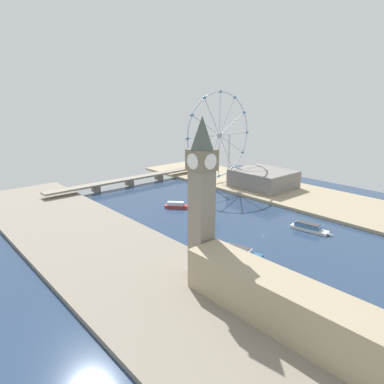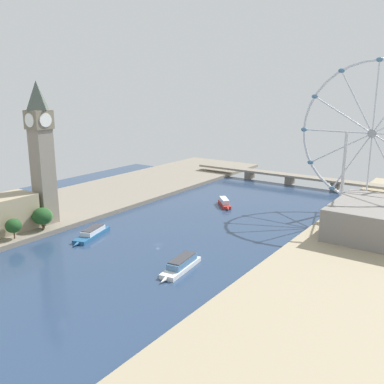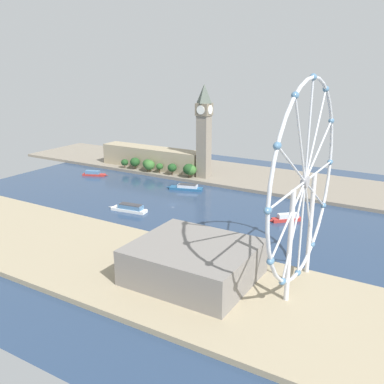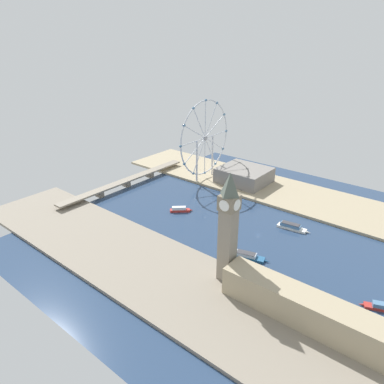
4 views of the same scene
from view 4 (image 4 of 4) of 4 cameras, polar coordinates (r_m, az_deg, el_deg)
ground_plane at (r=366.49m, az=10.48°, el=-6.70°), size 389.01×389.01×0.00m
riverbank_left at (r=289.83m, az=-0.67°, el=-15.09°), size 90.00×520.00×3.00m
riverbank_right at (r=455.54m, az=17.33°, el=-0.92°), size 90.00×520.00×3.00m
clock_tower at (r=273.53m, az=5.78°, el=-5.46°), size 14.06×14.06×91.04m
parliament_block at (r=265.15m, az=17.46°, el=-17.24°), size 22.00×119.96×22.07m
tree_row_embankment at (r=286.25m, az=13.92°, el=-14.07°), size 13.77×92.05×14.18m
ferris_wheel at (r=476.66m, az=2.09°, el=8.47°), size 102.73×3.20×106.37m
riverside_hall at (r=480.91m, az=8.30°, el=2.69°), size 55.12×62.16×19.19m
river_bridge at (r=478.11m, az=-10.46°, el=1.70°), size 201.01×12.37×9.10m
tour_boat_0 at (r=305.79m, az=27.96°, el=-15.84°), size 14.52×26.89×5.29m
tour_boat_1 at (r=383.42m, az=15.56°, el=-5.34°), size 11.76×34.85×6.05m
tour_boat_2 at (r=328.61m, az=8.81°, el=-10.02°), size 16.60×35.71×5.39m
tour_boat_3 at (r=404.81m, az=-1.92°, el=-2.80°), size 20.84×22.13×5.87m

